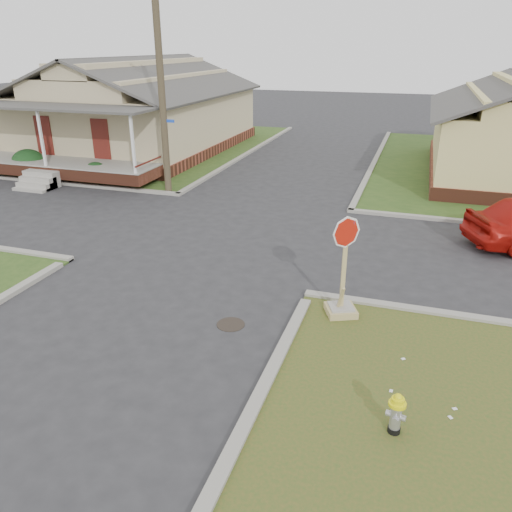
% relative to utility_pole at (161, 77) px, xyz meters
% --- Properties ---
extents(ground, '(120.00, 120.00, 0.00)m').
position_rel_utility_pole_xyz_m(ground, '(4.20, -8.90, -4.66)').
color(ground, '#28272A').
rests_on(ground, ground).
extents(verge_far_left, '(19.00, 19.00, 0.05)m').
position_rel_utility_pole_xyz_m(verge_far_left, '(-8.80, 9.10, -4.64)').
color(verge_far_left, '#2C481A').
rests_on(verge_far_left, ground).
extents(curbs, '(80.00, 40.00, 0.12)m').
position_rel_utility_pole_xyz_m(curbs, '(4.20, -3.90, -4.66)').
color(curbs, gray).
rests_on(curbs, ground).
extents(manhole, '(0.64, 0.64, 0.01)m').
position_rel_utility_pole_xyz_m(manhole, '(6.40, -9.40, -4.66)').
color(manhole, black).
rests_on(manhole, ground).
extents(corner_house, '(10.10, 15.50, 5.30)m').
position_rel_utility_pole_xyz_m(corner_house, '(-5.80, 7.78, -2.38)').
color(corner_house, brown).
rests_on(corner_house, ground).
extents(utility_pole, '(1.80, 0.28, 9.00)m').
position_rel_utility_pole_xyz_m(utility_pole, '(0.00, 0.00, 0.00)').
color(utility_pole, '#3C3222').
rests_on(utility_pole, ground).
extents(fire_hydrant, '(0.28, 0.28, 0.75)m').
position_rel_utility_pole_xyz_m(fire_hydrant, '(10.14, -11.80, -4.20)').
color(fire_hydrant, black).
rests_on(fire_hydrant, ground).
extents(stop_sign, '(0.68, 0.67, 2.40)m').
position_rel_utility_pole_xyz_m(stop_sign, '(8.70, -8.21, -4.09)').
color(stop_sign, tan).
rests_on(stop_sign, ground).
extents(hedge_left, '(1.56, 1.27, 1.19)m').
position_rel_utility_pole_xyz_m(hedge_left, '(-7.66, 0.56, -4.02)').
color(hedge_left, '#123414').
rests_on(hedge_left, verge_far_left).
extents(hedge_right, '(1.25, 1.02, 0.96)m').
position_rel_utility_pole_xyz_m(hedge_right, '(-3.89, 0.49, -4.13)').
color(hedge_right, '#123414').
rests_on(hedge_right, verge_far_left).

